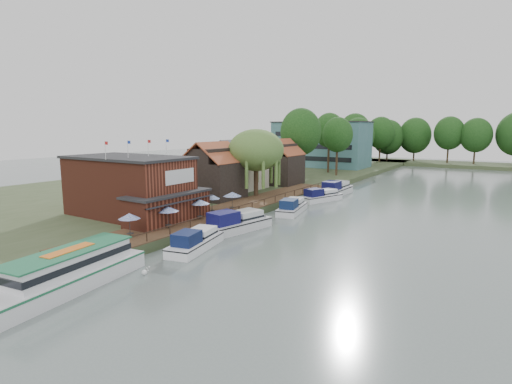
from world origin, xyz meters
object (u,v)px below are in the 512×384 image
Objects in this scene: hotel_block at (321,144)px; cottage_c at (280,162)px; cottage_b at (236,164)px; cruiser_2 at (292,205)px; cruiser_0 at (196,239)px; tour_boat at (62,271)px; umbrella_4 at (232,201)px; cottage_a at (213,170)px; umbrella_0 at (130,225)px; willow at (256,163)px; cruiser_4 at (336,187)px; umbrella_3 at (212,204)px; cruiser_1 at (236,220)px; pub at (140,187)px; umbrella_1 at (168,217)px; umbrella_2 at (200,209)px; cruiser_3 at (321,194)px; swan at (144,272)px.

hotel_block reaches higher than cottage_c.
cottage_b is 1.07× the size of cruiser_2.
cottage_b is at bearing 106.02° from cruiser_0.
hotel_block is 89.53m from tour_boat.
cottage_a is at bearing 142.69° from umbrella_4.
cottage_a reaches higher than umbrella_0.
willow is 37.38m from tour_boat.
willow is at bearing 107.54° from umbrella_4.
cottage_a is 22.70m from cruiser_4.
cruiser_1 is at bearing -20.71° from umbrella_3.
pub is 8.82m from umbrella_3.
hotel_block is 58.57m from cruiser_2.
umbrella_4 is (11.01, -16.10, -2.96)m from cottage_b.
umbrella_4 is (15.01, -62.10, -4.86)m from hotel_block.
umbrella_3 is at bearing 45.26° from pub.
cruiser_1 reaches higher than cruiser_0.
cottage_a is 16.75m from cruiser_1.
cruiser_0 is (15.81, -28.72, -4.19)m from cottage_b.
pub is 8.42× the size of umbrella_0.
willow is at bearing 126.43° from cruiser_1.
umbrella_1 and umbrella_4 have the same top height.
willow is 4.39× the size of umbrella_3.
cottage_a is at bearing 127.91° from umbrella_3.
hotel_block reaches higher than umbrella_2.
cruiser_0 is (12.81, -18.72, -4.19)m from cottage_a.
umbrella_3 is at bearing 105.71° from umbrella_2.
cottage_b is 0.91× the size of cruiser_4.
umbrella_0 is at bearing -84.23° from willow.
umbrella_1 is (7.82, -17.33, -2.96)m from cottage_a.
cottage_c is at bearing 102.47° from umbrella_2.
umbrella_0 is at bearing -79.64° from cruiser_3.
umbrella_4 is 0.23× the size of cruiser_1.
cruiser_2 is at bearing -28.93° from cottage_b.
umbrella_1 is at bearing 124.61° from swan.
cottage_c is at bearing 90.00° from pub.
cruiser_3 is at bearing 75.55° from umbrella_4.
hotel_block is 79.29m from umbrella_0.
pub reaches higher than umbrella_0.
umbrella_1 is at bearing 151.68° from cruiser_0.
cruiser_3 is at bearing 77.59° from cruiser_0.
cottage_c is at bearing 102.07° from umbrella_3.
cruiser_1 is 1.14× the size of cruiser_2.
cottage_a is 14.99m from umbrella_2.
cottage_c is (4.00, 9.00, 0.00)m from cottage_b.
umbrella_3 is at bearing 93.18° from tour_boat.
tour_boat is at bearing -82.34° from umbrella_4.
hotel_block is at bearing 133.33° from cruiser_3.
cruiser_1 is at bearing -71.83° from cruiser_3.
umbrella_1 is 5.40× the size of swan.
cruiser_4 is 44.74m from swan.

